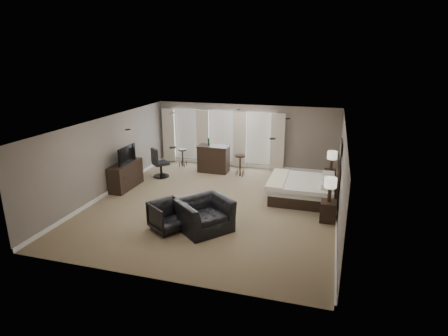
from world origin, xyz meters
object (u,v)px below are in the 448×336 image
(bed, at_px, (302,180))
(nightstand_far, at_px, (330,179))
(desk_chair, at_px, (161,162))
(tv, at_px, (125,161))
(bar_counter, at_px, (214,159))
(armchair_near, at_px, (204,210))
(bar_stool_left, at_px, (183,158))
(lamp_far, at_px, (332,161))
(lamp_near, at_px, (330,190))
(nightstand_near, at_px, (328,211))
(bar_stool_right, at_px, (240,165))
(dresser, at_px, (126,175))
(armchair_far, at_px, (168,215))

(bed, height_order, nightstand_far, bed)
(nightstand_far, distance_m, desk_chair, 6.30)
(tv, bearing_deg, nightstand_far, -72.98)
(bar_counter, bearing_deg, bed, -28.49)
(bed, xyz_separation_m, nightstand_far, (0.89, 1.45, -0.37))
(nightstand_far, relative_size, armchair_near, 0.46)
(bed, bearing_deg, bar_stool_left, 155.64)
(bar_stool_left, distance_m, desk_chair, 1.56)
(bed, xyz_separation_m, lamp_far, (0.89, 1.45, 0.29))
(lamp_far, bearing_deg, lamp_near, -90.00)
(nightstand_near, bearing_deg, bar_stool_right, 136.39)
(nightstand_near, relative_size, bar_counter, 0.47)
(lamp_far, height_order, bar_stool_right, lamp_far)
(bar_stool_left, bearing_deg, nightstand_near, -32.10)
(dresser, bearing_deg, bar_stool_left, 72.78)
(armchair_near, height_order, bar_stool_left, armchair_near)
(nightstand_near, xyz_separation_m, dresser, (-6.92, 0.78, 0.17))
(tv, relative_size, desk_chair, 0.92)
(dresser, relative_size, bar_stool_left, 2.10)
(desk_chair, bearing_deg, nightstand_near, -158.11)
(nightstand_near, bearing_deg, bed, 121.54)
(bed, bearing_deg, lamp_far, 58.46)
(nightstand_near, xyz_separation_m, bar_stool_right, (-3.38, 3.22, 0.13))
(lamp_far, xyz_separation_m, desk_chair, (-6.26, -0.66, -0.39))
(bed, bearing_deg, bar_stool_right, 144.60)
(armchair_far, height_order, bar_counter, bar_counter)
(bar_stool_right, bearing_deg, desk_chair, -161.31)
(nightstand_near, xyz_separation_m, bar_counter, (-4.52, 3.42, 0.25))
(tv, bearing_deg, armchair_far, -132.80)
(dresser, bearing_deg, bed, 6.32)
(bed, relative_size, armchair_far, 2.38)
(bar_counter, height_order, bar_stool_left, bar_counter)
(bed, bearing_deg, nightstand_far, 58.46)
(nightstand_near, relative_size, dresser, 0.37)
(nightstand_far, xyz_separation_m, lamp_near, (0.00, -2.90, 0.63))
(armchair_near, bearing_deg, dresser, 98.41)
(desk_chair, bearing_deg, lamp_near, -158.11)
(bar_stool_left, distance_m, bar_stool_right, 2.67)
(tv, distance_m, desk_chair, 1.65)
(lamp_near, bearing_deg, lamp_far, 90.00)
(lamp_near, xyz_separation_m, bar_stool_left, (-6.00, 3.76, -0.56))
(nightstand_near, distance_m, bar_stool_right, 4.67)
(bar_stool_right, bearing_deg, armchair_near, -87.66)
(nightstand_far, distance_m, lamp_far, 0.66)
(armchair_near, bearing_deg, bar_stool_right, 42.54)
(desk_chair, bearing_deg, bar_stool_right, -119.72)
(bar_counter, relative_size, bar_stool_right, 1.48)
(desk_chair, bearing_deg, tv, 107.43)
(bed, relative_size, bar_stool_right, 2.52)
(lamp_far, height_order, tv, lamp_far)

